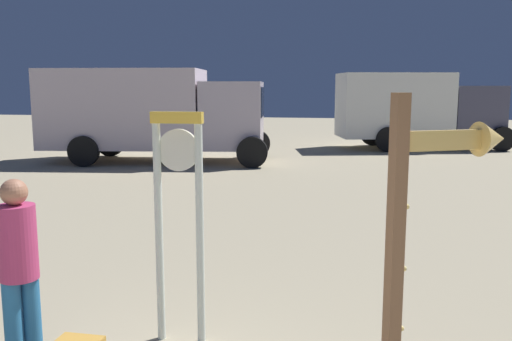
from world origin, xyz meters
TOP-DOWN VIEW (x-y plane):
  - standing_clock at (-0.35, 2.80)m, footprint 0.46×0.11m
  - arrow_sign at (1.73, 2.27)m, footprint 0.89×0.57m
  - person_near_clock at (-1.45, 2.08)m, footprint 0.30×0.30m
  - box_truck_near at (-5.21, 14.22)m, footprint 7.19×3.46m
  - box_truck_far at (3.20, 19.60)m, footprint 6.54×3.68m

SIDE VIEW (x-z plane):
  - person_near_clock at x=-1.45m, z-range 0.09..1.67m
  - standing_clock at x=-0.35m, z-range 0.23..2.31m
  - arrow_sign at x=1.73m, z-range 0.36..2.61m
  - box_truck_far at x=3.20m, z-range 0.13..2.96m
  - box_truck_near at x=-5.21m, z-range 0.16..3.01m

